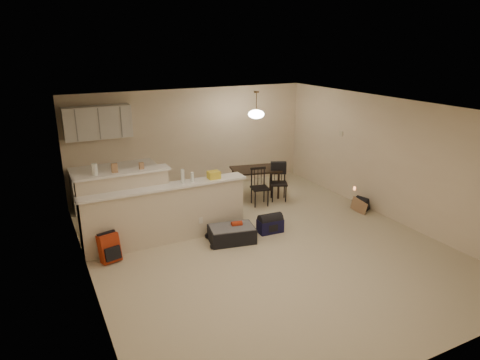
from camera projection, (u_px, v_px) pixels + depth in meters
room at (263, 179)px, 7.49m from camera, size 7.00×7.02×2.50m
breakfast_bar at (152, 212)px, 7.77m from camera, size 3.08×0.58×1.39m
upper_cabinets at (98, 122)px, 9.16m from camera, size 1.40×0.34×0.70m
kitchen_counter at (115, 187)px, 9.59m from camera, size 1.80×0.60×0.90m
thermostat at (341, 133)px, 10.01m from camera, size 0.02×0.12×0.12m
jar at (94, 169)px, 7.23m from camera, size 0.10×0.10×0.20m
cereal_box at (115, 168)px, 7.38m from camera, size 0.10×0.07×0.16m
small_box at (141, 166)px, 7.58m from camera, size 0.08×0.06×0.12m
bottle_a at (183, 176)px, 7.76m from camera, size 0.07×0.07×0.26m
bottle_b at (192, 177)px, 7.85m from camera, size 0.06×0.06×0.18m
bag_lump at (214, 175)px, 8.04m from camera, size 0.22×0.18×0.14m
dining_table at (256, 172)px, 10.12m from camera, size 1.24×0.96×0.69m
pendant_lamp at (256, 114)px, 9.69m from camera, size 0.36×0.36×0.62m
dining_chair_near at (260, 187)px, 9.63m from camera, size 0.44×0.42×0.85m
dining_chair_far at (279, 182)px, 9.92m from camera, size 0.50×0.49×0.87m
suitcase at (232, 234)px, 7.94m from camera, size 0.91×0.68×0.28m
red_backpack at (109, 248)px, 7.20m from camera, size 0.36×0.27×0.48m
navy_duffel at (270, 226)px, 8.33m from camera, size 0.50×0.29×0.26m
black_daypack at (361, 204)px, 9.42m from camera, size 0.28×0.35×0.27m
cardboard_sheet at (359, 206)px, 9.27m from camera, size 0.09×0.39×0.30m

